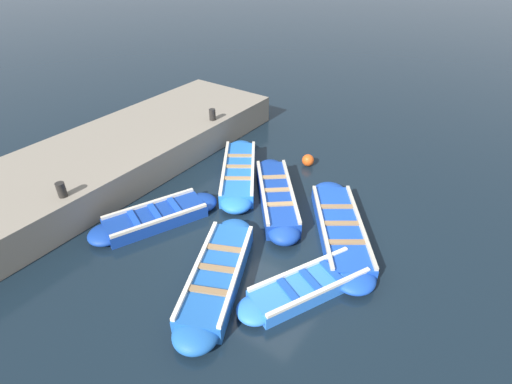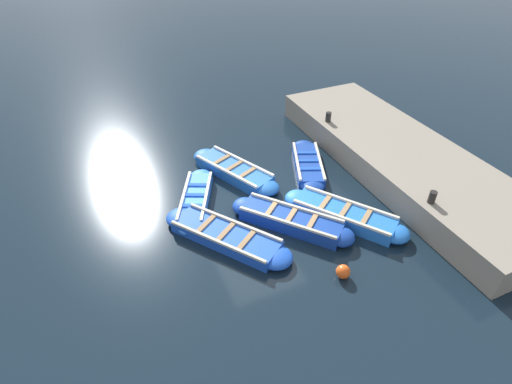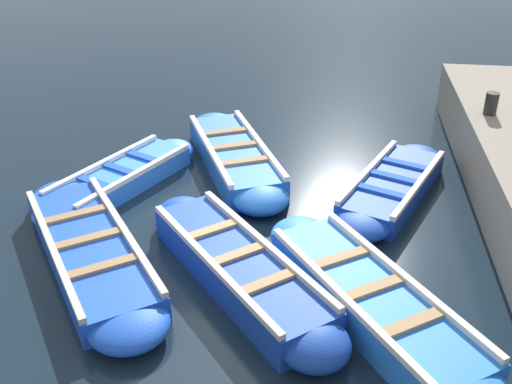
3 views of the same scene
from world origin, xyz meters
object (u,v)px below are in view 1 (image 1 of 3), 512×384
(boat_bow_out, at_px, (310,286))
(buoy_orange_near, at_px, (308,160))
(boat_inner_gap, at_px, (217,276))
(bollard_mid_north, at_px, (61,190))
(bollard_north, at_px, (212,115))
(boat_mid_row, at_px, (276,197))
(boat_stern_in, at_px, (340,229))
(boat_drifting, at_px, (239,173))
(boat_broadside, at_px, (156,217))

(boat_bow_out, distance_m, buoy_orange_near, 4.93)
(boat_inner_gap, relative_size, bollard_mid_north, 10.36)
(bollard_north, xyz_separation_m, bollard_mid_north, (0.00, 5.17, 0.00))
(buoy_orange_near, bearing_deg, bollard_mid_north, 61.64)
(boat_mid_row, height_order, buoy_orange_near, boat_mid_row)
(boat_inner_gap, height_order, bollard_mid_north, bollard_mid_north)
(boat_mid_row, xyz_separation_m, boat_inner_gap, (-0.54, 2.98, -0.01))
(boat_stern_in, relative_size, buoy_orange_near, 10.42)
(boat_drifting, height_order, boat_mid_row, boat_mid_row)
(bollard_mid_north, distance_m, buoy_orange_near, 6.63)
(boat_inner_gap, xyz_separation_m, buoy_orange_near, (0.83, -5.15, -0.02))
(boat_inner_gap, bearing_deg, boat_mid_row, -79.80)
(boat_mid_row, xyz_separation_m, buoy_orange_near, (0.29, -2.17, -0.03))
(boat_bow_out, bearing_deg, boat_mid_row, -44.59)
(boat_stern_in, bearing_deg, boat_inner_gap, 64.22)
(boat_drifting, relative_size, buoy_orange_near, 9.90)
(boat_bow_out, relative_size, bollard_mid_north, 8.92)
(boat_mid_row, bearing_deg, bollard_north, -24.43)
(boat_inner_gap, bearing_deg, boat_drifting, -58.65)
(bollard_north, relative_size, bollard_mid_north, 1.00)
(boat_inner_gap, distance_m, bollard_north, 6.08)
(boat_drifting, bearing_deg, bollard_mid_north, 64.71)
(boat_mid_row, xyz_separation_m, bollard_mid_north, (3.42, 3.62, 0.86))
(boat_bow_out, distance_m, bollard_mid_north, 5.83)
(boat_mid_row, relative_size, bollard_north, 9.38)
(bollard_north, bearing_deg, boat_inner_gap, 131.09)
(boat_stern_in, xyz_separation_m, boat_bow_out, (-0.26, 1.92, -0.01))
(boat_bow_out, height_order, bollard_mid_north, bollard_mid_north)
(boat_broadside, distance_m, boat_mid_row, 3.04)
(buoy_orange_near, bearing_deg, bollard_north, 11.14)
(boat_bow_out, distance_m, bollard_north, 6.72)
(boat_broadside, xyz_separation_m, boat_inner_gap, (-2.45, 0.62, 0.04))
(boat_stern_in, distance_m, boat_inner_gap, 3.09)
(boat_drifting, bearing_deg, buoy_orange_near, -124.72)
(boat_mid_row, distance_m, buoy_orange_near, 2.19)
(boat_stern_in, distance_m, boat_drifting, 3.45)
(boat_bow_out, relative_size, buoy_orange_near, 8.76)
(boat_broadside, relative_size, buoy_orange_near, 9.06)
(boat_stern_in, bearing_deg, buoy_orange_near, -47.39)
(bollard_mid_north, relative_size, buoy_orange_near, 0.98)
(bollard_north, bearing_deg, buoy_orange_near, -168.86)
(boat_bow_out, xyz_separation_m, bollard_mid_north, (5.56, 1.50, 0.91))
(boat_drifting, distance_m, buoy_orange_near, 2.15)
(bollard_north, bearing_deg, boat_bow_out, 146.61)
(boat_inner_gap, bearing_deg, bollard_mid_north, 9.16)
(boat_broadside, height_order, bollard_mid_north, bollard_mid_north)
(boat_mid_row, height_order, bollard_north, bollard_north)
(boat_drifting, relative_size, boat_inner_gap, 0.97)
(boat_bow_out, height_order, buoy_orange_near, buoy_orange_near)
(bollard_north, distance_m, bollard_mid_north, 5.17)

